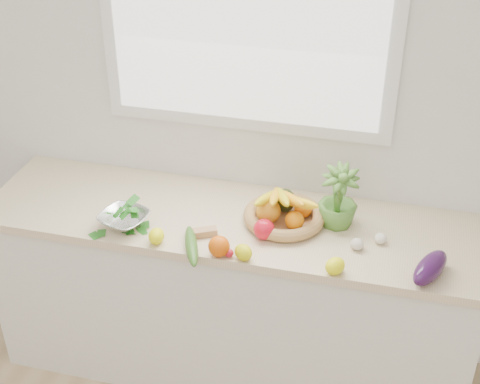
% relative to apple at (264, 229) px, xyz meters
% --- Properties ---
extents(back_wall, '(4.50, 0.02, 2.70)m').
position_rel_apple_xyz_m(back_wall, '(-0.18, 0.42, 0.40)').
color(back_wall, white).
rests_on(back_wall, ground).
extents(counter_cabinet, '(2.20, 0.58, 0.86)m').
position_rel_apple_xyz_m(counter_cabinet, '(-0.18, 0.12, -0.52)').
color(counter_cabinet, silver).
rests_on(counter_cabinet, ground).
extents(countertop, '(2.24, 0.62, 0.04)m').
position_rel_apple_xyz_m(countertop, '(-0.18, 0.12, -0.07)').
color(countertop, beige).
rests_on(countertop, counter_cabinet).
extents(window_frame, '(1.30, 0.03, 1.10)m').
position_rel_apple_xyz_m(window_frame, '(-0.18, 0.40, 0.80)').
color(window_frame, white).
rests_on(window_frame, back_wall).
extents(window_pane, '(1.18, 0.01, 0.98)m').
position_rel_apple_xyz_m(window_pane, '(-0.18, 0.38, 0.80)').
color(window_pane, white).
rests_on(window_pane, window_frame).
extents(orange_loose, '(0.11, 0.11, 0.09)m').
position_rel_apple_xyz_m(orange_loose, '(-0.15, -0.16, -0.00)').
color(orange_loose, '#D95306').
rests_on(orange_loose, countertop).
extents(lemon_a, '(0.07, 0.09, 0.07)m').
position_rel_apple_xyz_m(lemon_a, '(-0.43, -0.14, -0.01)').
color(lemon_a, '#F9F70D').
rests_on(lemon_a, countertop).
extents(lemon_b, '(0.11, 0.11, 0.07)m').
position_rel_apple_xyz_m(lemon_b, '(0.32, -0.16, -0.01)').
color(lemon_b, '#FBF90D').
rests_on(lemon_b, countertop).
extents(lemon_c, '(0.11, 0.10, 0.07)m').
position_rel_apple_xyz_m(lemon_c, '(-0.05, -0.16, -0.01)').
color(lemon_c, yellow).
rests_on(lemon_c, countertop).
extents(apple, '(0.09, 0.09, 0.09)m').
position_rel_apple_xyz_m(apple, '(0.00, 0.00, 0.00)').
color(apple, red).
rests_on(apple, countertop).
extents(ginger, '(0.11, 0.08, 0.03)m').
position_rel_apple_xyz_m(ginger, '(-0.25, -0.04, -0.03)').
color(ginger, tan).
rests_on(ginger, countertop).
extents(garlic_a, '(0.07, 0.07, 0.04)m').
position_rel_apple_xyz_m(garlic_a, '(0.48, 0.09, -0.02)').
color(garlic_a, white).
rests_on(garlic_a, countertop).
extents(garlic_b, '(0.07, 0.07, 0.05)m').
position_rel_apple_xyz_m(garlic_b, '(0.28, 0.16, -0.02)').
color(garlic_b, white).
rests_on(garlic_b, countertop).
extents(garlic_c, '(0.07, 0.07, 0.05)m').
position_rel_apple_xyz_m(garlic_c, '(0.39, 0.02, -0.02)').
color(garlic_c, beige).
rests_on(garlic_c, countertop).
extents(eggplant, '(0.18, 0.25, 0.09)m').
position_rel_apple_xyz_m(eggplant, '(0.68, -0.10, 0.00)').
color(eggplant, '#2F103A').
rests_on(eggplant, countertop).
extents(cucumber, '(0.15, 0.27, 0.05)m').
position_rel_apple_xyz_m(cucumber, '(-0.27, -0.16, -0.02)').
color(cucumber, '#2D5F1C').
rests_on(cucumber, countertop).
extents(radish, '(0.05, 0.05, 0.04)m').
position_rel_apple_xyz_m(radish, '(-0.11, -0.16, -0.03)').
color(radish, red).
rests_on(radish, countertop).
extents(potted_herb, '(0.20, 0.20, 0.30)m').
position_rel_apple_xyz_m(potted_herb, '(0.28, 0.18, 0.08)').
color(potted_herb, '#4E832F').
rests_on(potted_herb, countertop).
extents(fruit_basket, '(0.47, 0.47, 0.19)m').
position_rel_apple_xyz_m(fruit_basket, '(0.06, 0.14, 0.01)').
color(fruit_basket, '#AB714C').
rests_on(fruit_basket, countertop).
extents(colander_with_spinach, '(0.25, 0.25, 0.11)m').
position_rel_apple_xyz_m(colander_with_spinach, '(-0.60, -0.07, 0.01)').
color(colander_with_spinach, silver).
rests_on(colander_with_spinach, countertop).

